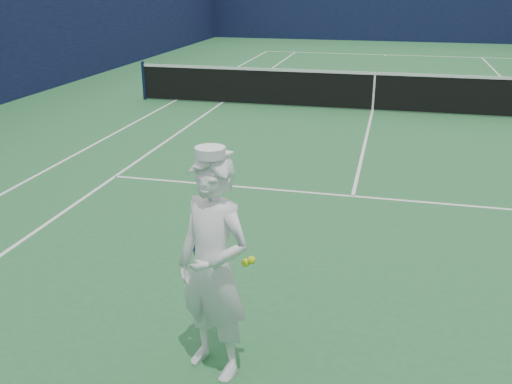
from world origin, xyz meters
TOP-DOWN VIEW (x-y plane):
  - ground at (0.00, 0.00)m, footprint 80.00×80.00m
  - court_markings at (0.00, 0.00)m, footprint 11.03×23.83m
  - windscreen_fence at (0.00, 0.00)m, footprint 20.12×36.12m
  - tennis_net at (0.00, 0.00)m, footprint 12.88×0.09m
  - tennis_player at (-0.84, -10.96)m, footprint 0.85×0.76m

SIDE VIEW (x-z plane):
  - ground at x=0.00m, z-range 0.00..0.00m
  - court_markings at x=0.00m, z-range 0.00..0.01m
  - tennis_net at x=0.00m, z-range 0.02..1.09m
  - tennis_player at x=-0.84m, z-range -0.02..2.02m
  - windscreen_fence at x=0.00m, z-range 0.00..4.00m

